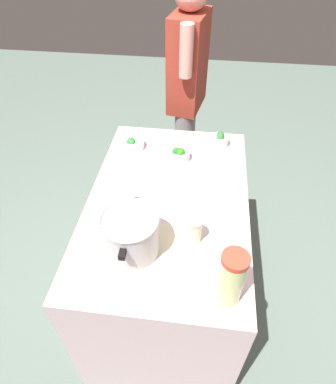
% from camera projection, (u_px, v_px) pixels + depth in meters
% --- Properties ---
extents(ground_plane, '(8.00, 8.00, 0.00)m').
position_uv_depth(ground_plane, '(168.00, 294.00, 2.26)').
color(ground_plane, slate).
extents(counter_slab, '(1.22, 0.78, 0.91)m').
position_uv_depth(counter_slab, '(168.00, 254.00, 1.95)').
color(counter_slab, beige).
rests_on(counter_slab, ground_plane).
extents(dish_cloth, '(0.30, 0.36, 0.01)m').
position_uv_depth(dish_cloth, '(133.00, 249.00, 1.41)').
color(dish_cloth, beige).
rests_on(dish_cloth, counter_slab).
extents(cooking_pot, '(0.31, 0.24, 0.19)m').
position_uv_depth(cooking_pot, '(131.00, 234.00, 1.34)').
color(cooking_pot, '#B7B7BC').
rests_on(cooking_pot, dish_cloth).
extents(lemonade_pitcher, '(0.10, 0.10, 0.26)m').
position_uv_depth(lemonade_pitcher, '(231.00, 278.00, 1.17)').
color(lemonade_pitcher, '#DEEC94').
rests_on(lemonade_pitcher, counter_slab).
extents(mason_jar, '(0.07, 0.07, 0.12)m').
position_uv_depth(mason_jar, '(194.00, 230.00, 1.41)').
color(mason_jar, beige).
rests_on(mason_jar, counter_slab).
extents(broccoli_bowl_front, '(0.11, 0.11, 0.08)m').
position_uv_depth(broccoli_bowl_front, '(220.00, 139.00, 1.94)').
color(broccoli_bowl_front, silver).
rests_on(broccoli_bowl_front, counter_slab).
extents(broccoli_bowl_center, '(0.14, 0.14, 0.07)m').
position_uv_depth(broccoli_bowl_center, '(132.00, 144.00, 1.92)').
color(broccoli_bowl_center, silver).
rests_on(broccoli_bowl_center, counter_slab).
extents(broccoli_bowl_back, '(0.11, 0.11, 0.08)m').
position_uv_depth(broccoli_bowl_back, '(180.00, 154.00, 1.84)').
color(broccoli_bowl_back, silver).
rests_on(broccoli_bowl_back, counter_slab).
extents(person_cook, '(0.50, 0.26, 1.68)m').
position_uv_depth(person_cook, '(187.00, 98.00, 2.33)').
color(person_cook, gray).
rests_on(person_cook, ground_plane).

